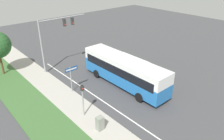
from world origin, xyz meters
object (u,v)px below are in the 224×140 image
Objects in this scene: signal_gantry at (55,33)px; pedestrian_signal at (83,96)px; street_sign at (71,74)px; bus at (124,70)px; utility_cabinet at (100,123)px.

signal_gantry is 11.11m from pedestrian_signal.
pedestrian_signal is 1.06× the size of street_sign.
street_sign is at bearing -105.92° from signal_gantry.
bus is 3.71× the size of street_sign.
bus is 9.01× the size of utility_cabinet.
street_sign is at bearing 70.97° from pedestrian_signal.
signal_gantry reaches higher than bus.
pedestrian_signal is at bearing -107.18° from signal_gantry.
pedestrian_signal reaches higher than street_sign.
utility_cabinet is at bearing -102.97° from street_sign.
bus is 6.81m from pedestrian_signal.
bus reaches higher than pedestrian_signal.
street_sign reaches higher than utility_cabinet.
utility_cabinet is at bearing -148.38° from bus.
utility_cabinet is at bearing -104.41° from signal_gantry.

